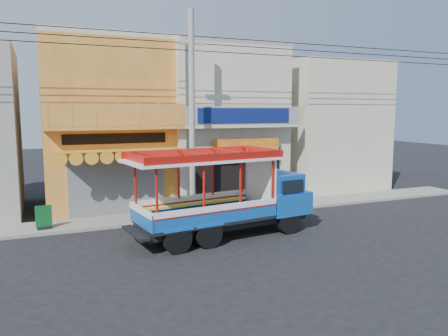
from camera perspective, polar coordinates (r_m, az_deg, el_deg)
name	(u,v)px	position (r m, az deg, el deg)	size (l,w,h in m)	color
ground	(245,236)	(16.97, 2.79, -8.87)	(90.00, 90.00, 0.00)	black
sidewalk	(208,212)	(20.51, -2.05, -5.80)	(30.00, 2.00, 0.12)	slate
shophouse_left	(106,124)	(22.85, -15.17, 5.57)	(6.00, 7.50, 8.24)	#BE702A
shophouse_right	(216,123)	(24.39, -0.99, 5.93)	(6.00, 6.75, 8.24)	beige
party_pilaster	(181,127)	(20.45, -5.58, 5.29)	(0.35, 0.30, 8.00)	beige
filler_building_right	(321,126)	(27.79, 12.57, 5.32)	(6.00, 6.00, 7.60)	beige
utility_pole	(195,105)	(19.01, -3.80, 8.25)	(28.00, 0.26, 9.00)	gray
songthaew_truck	(235,194)	(16.77, 1.47, -3.41)	(7.38, 3.24, 3.33)	black
green_sign	(44,219)	(18.77, -22.47, -6.20)	(0.62, 0.35, 0.95)	black
potted_plant_b	(269,194)	(21.81, 5.91, -3.39)	(0.60, 0.49, 1.10)	#17531D
potted_plant_c	(282,192)	(22.34, 7.64, -3.13)	(0.63, 0.63, 1.12)	#17531D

